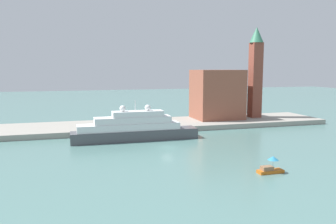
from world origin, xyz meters
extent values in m
plane|color=slate|center=(0.00, 0.00, 0.00)|extent=(400.00, 400.00, 0.00)
cube|color=gray|center=(0.00, 25.27, 0.71)|extent=(110.00, 18.54, 1.42)
cube|color=#4C4C51|center=(-5.20, 9.09, 1.25)|extent=(29.93, 4.67, 2.51)
cube|color=white|center=(-6.70, 9.09, 3.32)|extent=(23.94, 4.30, 1.62)
cube|color=white|center=(-5.80, 9.09, 4.91)|extent=(17.96, 3.93, 1.56)
cube|color=white|center=(-4.61, 9.09, 6.35)|extent=(11.97, 3.55, 1.32)
cylinder|color=silver|center=(-5.20, 9.09, 8.29)|extent=(0.16, 0.16, 2.57)
sphere|color=white|center=(-2.21, 9.09, 7.72)|extent=(1.42, 1.42, 1.42)
sphere|color=white|center=(-8.20, 9.09, 7.72)|extent=(1.42, 1.42, 1.42)
cube|color=#C66019|center=(11.17, -22.26, 0.26)|extent=(4.32, 1.57, 0.52)
cube|color=#8C6647|center=(10.52, -22.26, 0.85)|extent=(1.90, 1.25, 0.67)
cylinder|color=#B2B2B2|center=(11.60, -22.26, 1.33)|extent=(0.06, 0.06, 1.62)
cone|color=teal|center=(11.60, -22.26, 2.45)|extent=(1.79, 1.79, 0.63)
cube|color=silver|center=(-17.33, 10.51, 0.38)|extent=(4.08, 1.79, 0.75)
cube|color=#93513D|center=(24.13, 27.87, 8.96)|extent=(14.18, 11.95, 15.08)
cube|color=brown|center=(36.75, 26.89, 13.17)|extent=(3.33, 3.33, 23.49)
cone|color=#387A5B|center=(36.75, 26.89, 27.32)|extent=(4.33, 4.33, 4.80)
cube|color=silver|center=(-10.09, 23.57, 1.78)|extent=(4.19, 1.67, 0.71)
cube|color=#262D33|center=(-10.30, 23.57, 2.40)|extent=(2.51, 1.50, 0.55)
cylinder|color=#334C8C|center=(-4.51, 21.93, 2.16)|extent=(0.36, 0.36, 1.48)
sphere|color=tan|center=(-4.51, 21.93, 3.03)|extent=(0.24, 0.24, 0.24)
cylinder|color=black|center=(6.63, 17.19, 1.82)|extent=(0.39, 0.39, 0.80)
camera|label=1|loc=(-19.99, -69.57, 17.02)|focal=36.53mm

